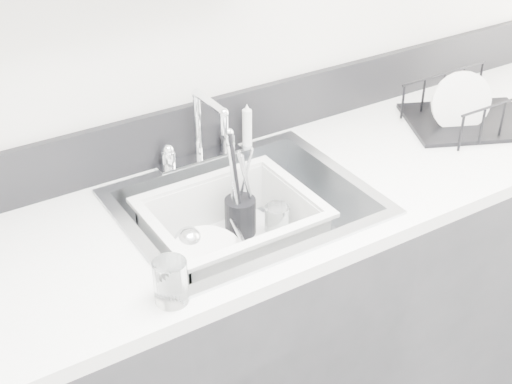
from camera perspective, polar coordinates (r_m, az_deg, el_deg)
counter_run at (r=2.14m, az=-0.72°, el=-11.24°), size 3.20×0.62×0.92m
backsplash at (r=2.04m, az=-5.22°, el=4.93°), size 3.20×0.02×0.16m
sink at (r=1.90m, az=-0.80°, el=-3.14°), size 0.64×0.52×0.20m
faucet at (r=2.00m, az=-4.49°, el=3.85°), size 0.26×0.18×0.23m
side_sprayer at (r=2.07m, az=-0.72°, el=5.32°), size 0.03×0.03×0.14m
wash_tub at (r=1.89m, az=-1.94°, el=-3.19°), size 0.52×0.46×0.17m
plate_stack at (r=1.85m, az=-3.55°, el=-5.90°), size 0.24×0.24×0.09m
utensil_cup at (r=1.97m, az=-1.28°, el=-1.75°), size 0.09×0.09×0.29m
ladle at (r=1.89m, az=-3.11°, el=-4.16°), size 0.32×0.20×0.09m
tumbler_in_tub at (r=1.96m, az=1.69°, el=-2.38°), size 0.08×0.08×0.10m
tumbler_counter at (r=1.52m, az=-6.84°, el=-7.15°), size 0.09×0.09×0.10m
dish_rack at (r=2.31m, az=16.85°, el=6.76°), size 0.46×0.41×0.13m
bowl_small at (r=1.91m, az=2.49°, el=-4.63°), size 0.14×0.14×0.04m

